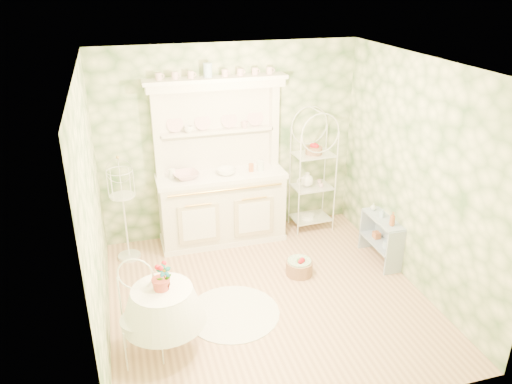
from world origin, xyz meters
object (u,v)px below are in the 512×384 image
object	(u,v)px
side_shelf	(381,241)
floor_basket	(299,267)
round_table	(165,324)
cafe_chair	(141,321)
kitchen_dresser	(221,165)
birdcage_stand	(124,207)
bakers_rack	(313,169)

from	to	relation	value
side_shelf	floor_basket	distance (m)	1.16
round_table	floor_basket	distance (m)	2.01
side_shelf	round_table	world-z (taller)	round_table
side_shelf	cafe_chair	world-z (taller)	cafe_chair
floor_basket	kitchen_dresser	bearing A→B (deg)	122.61
kitchen_dresser	side_shelf	size ratio (longest dim) A/B	3.40
cafe_chair	side_shelf	bearing A→B (deg)	33.59
cafe_chair	floor_basket	world-z (taller)	cafe_chair
round_table	kitchen_dresser	bearing A→B (deg)	62.95
kitchen_dresser	side_shelf	bearing A→B (deg)	-30.76
kitchen_dresser	round_table	distance (m)	2.45
floor_basket	cafe_chair	bearing A→B (deg)	-154.49
round_table	birdcage_stand	bearing A→B (deg)	98.10
side_shelf	birdcage_stand	world-z (taller)	birdcage_stand
bakers_rack	round_table	size ratio (longest dim) A/B	3.08
kitchen_dresser	side_shelf	xyz separation A→B (m)	(1.88, -1.12, -0.86)
floor_basket	bakers_rack	bearing A→B (deg)	62.05
kitchen_dresser	floor_basket	world-z (taller)	kitchen_dresser
birdcage_stand	floor_basket	bearing A→B (deg)	-26.11
side_shelf	round_table	bearing A→B (deg)	-161.16
side_shelf	birdcage_stand	xyz separation A→B (m)	(-3.20, 0.98, 0.46)
bakers_rack	round_table	bearing A→B (deg)	-142.21
bakers_rack	cafe_chair	bearing A→B (deg)	-144.07
kitchen_dresser	bakers_rack	size ratio (longest dim) A/B	1.24
side_shelf	floor_basket	bearing A→B (deg)	-177.52
bakers_rack	birdcage_stand	distance (m)	2.68
bakers_rack	round_table	distance (m)	3.23
kitchen_dresser	floor_basket	xyz separation A→B (m)	(0.73, -1.14, -1.05)
kitchen_dresser	birdcage_stand	bearing A→B (deg)	-173.95
bakers_rack	birdcage_stand	world-z (taller)	bakers_rack
round_table	birdcage_stand	size ratio (longest dim) A/B	0.40
bakers_rack	floor_basket	world-z (taller)	bakers_rack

